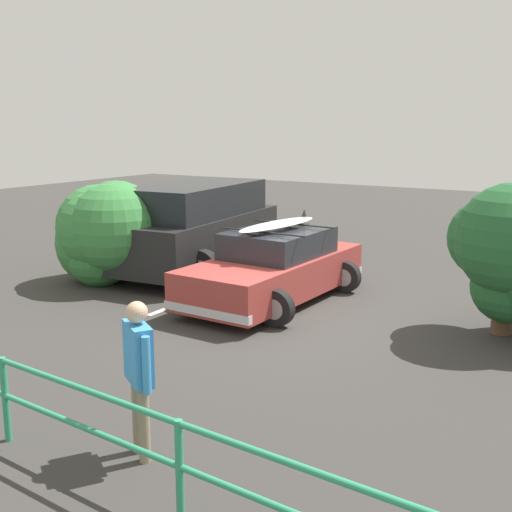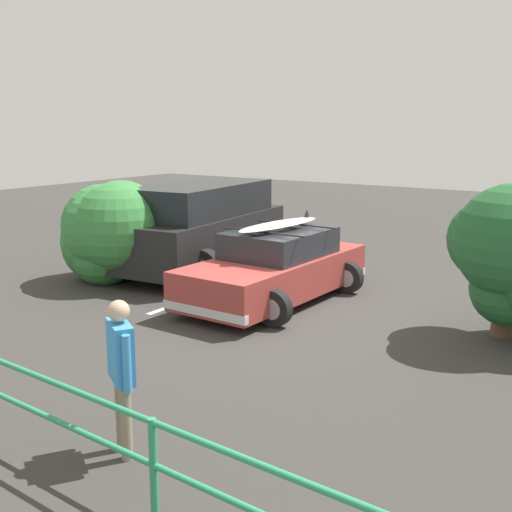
{
  "view_description": "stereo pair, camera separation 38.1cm",
  "coord_description": "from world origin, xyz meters",
  "px_view_note": "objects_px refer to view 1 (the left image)",
  "views": [
    {
      "loc": [
        -5.43,
        9.4,
        3.24
      ],
      "look_at": [
        0.36,
        0.13,
        0.95
      ],
      "focal_mm": 45.0,
      "sensor_mm": 36.0,
      "label": 1
    },
    {
      "loc": [
        -5.75,
        9.19,
        3.24
      ],
      "look_at": [
        0.36,
        0.13,
        0.95
      ],
      "focal_mm": 45.0,
      "sensor_mm": 36.0,
      "label": 2
    }
  ],
  "objects_px": {
    "sedan_car": "(274,267)",
    "person_bystander": "(139,365)",
    "suv_car": "(195,227)",
    "bush_near_right": "(104,233)"
  },
  "relations": [
    {
      "from": "suv_car",
      "to": "person_bystander",
      "type": "distance_m",
      "value": 8.04
    },
    {
      "from": "sedan_car",
      "to": "person_bystander",
      "type": "relative_size",
      "value": 2.62
    },
    {
      "from": "person_bystander",
      "to": "suv_car",
      "type": "bearing_deg",
      "value": -56.45
    },
    {
      "from": "suv_car",
      "to": "bush_near_right",
      "type": "distance_m",
      "value": 2.0
    },
    {
      "from": "person_bystander",
      "to": "sedan_car",
      "type": "bearing_deg",
      "value": -72.48
    },
    {
      "from": "suv_car",
      "to": "person_bystander",
      "type": "xyz_separation_m",
      "value": [
        -4.44,
        6.7,
        -0.05
      ]
    },
    {
      "from": "sedan_car",
      "to": "bush_near_right",
      "type": "xyz_separation_m",
      "value": [
        3.66,
        0.63,
        0.39
      ]
    },
    {
      "from": "bush_near_right",
      "to": "sedan_car",
      "type": "bearing_deg",
      "value": -170.2
    },
    {
      "from": "sedan_car",
      "to": "suv_car",
      "type": "height_order",
      "value": "suv_car"
    },
    {
      "from": "suv_car",
      "to": "person_bystander",
      "type": "bearing_deg",
      "value": 123.55
    }
  ]
}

